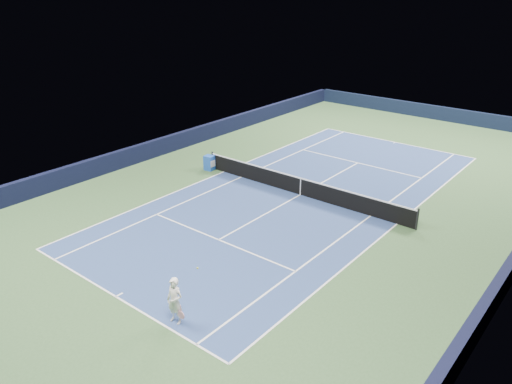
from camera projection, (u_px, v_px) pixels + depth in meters
The scene contains 18 objects.
ground at pixel (300, 195), 26.58m from camera, with size 40.00×40.00×0.00m, color #32522C.
wall_far at pixel (438, 113), 40.55m from camera, with size 22.00×0.35×1.10m, color black.
wall_left at pixel (163, 146), 32.59m from camera, with size 0.35×40.00×1.10m, color black.
court_surface at pixel (300, 195), 26.57m from camera, with size 10.97×23.77×0.01m, color navy.
baseline_far at pixel (395, 142), 35.08m from camera, with size 10.97×0.08×0.00m, color white.
baseline_near at pixel (116, 297), 18.06m from camera, with size 10.97×0.08×0.00m, color white.
sideline_doubles_right at pixel (397, 224), 23.41m from camera, with size 0.08×23.77×0.00m, color white.
sideline_doubles_left at pixel (224, 172), 29.73m from camera, with size 0.08×23.77×0.00m, color white.
sideline_singles_right at pixel (371, 216), 24.20m from camera, with size 0.08×23.77×0.00m, color white.
sideline_singles_left at pixel (242, 177), 28.94m from camera, with size 0.08×23.77×0.00m, color white.
service_line_far at pixel (358, 163), 31.15m from camera, with size 8.23×0.08×0.00m, color white.
service_line_near at pixel (219, 240), 21.99m from camera, with size 8.23×0.08×0.00m, color white.
center_service_line at pixel (300, 195), 26.57m from camera, with size 0.08×12.80×0.00m, color white.
center_mark_far at pixel (394, 143), 34.97m from camera, with size 0.08×0.30×0.00m, color white.
center_mark_near at pixel (119, 295), 18.17m from camera, with size 0.08×0.30×0.00m, color white.
tennis_net at pixel (301, 186), 26.38m from camera, with size 12.90×0.10×1.07m.
sponsor_cube at pixel (209, 163), 29.88m from camera, with size 0.60×0.55×0.89m.
tennis_player at pixel (175, 301), 16.42m from camera, with size 0.80×1.27×1.68m.
Camera 1 is at (13.43, -20.46, 10.62)m, focal length 35.00 mm.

